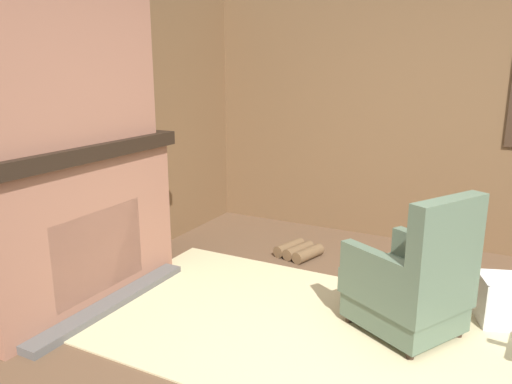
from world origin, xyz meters
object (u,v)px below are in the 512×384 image
(firewood_stack, at_px, (299,251))
(laundry_basket, at_px, (511,301))
(storage_case, at_px, (124,125))
(decorative_plate_on_mantel, at_px, (60,125))
(armchair, at_px, (412,285))

(firewood_stack, relative_size, laundry_basket, 0.85)
(storage_case, xyz_separation_m, decorative_plate_on_mantel, (-0.02, -0.65, 0.06))
(firewood_stack, bearing_deg, decorative_plate_on_mantel, -126.54)
(armchair, relative_size, laundry_basket, 1.99)
(storage_case, bearing_deg, laundry_basket, 9.23)
(armchair, xyz_separation_m, decorative_plate_on_mantel, (-2.44, -0.67, 1.01))
(armchair, relative_size, decorative_plate_on_mantel, 3.75)
(laundry_basket, distance_m, decorative_plate_on_mantel, 3.47)
(laundry_basket, height_order, storage_case, storage_case)
(firewood_stack, distance_m, decorative_plate_on_mantel, 2.43)
(firewood_stack, height_order, storage_case, storage_case)
(firewood_stack, distance_m, laundry_basket, 1.91)
(decorative_plate_on_mantel, bearing_deg, armchair, 15.33)
(storage_case, height_order, decorative_plate_on_mantel, decorative_plate_on_mantel)
(armchair, xyz_separation_m, laundry_basket, (0.61, 0.47, -0.19))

